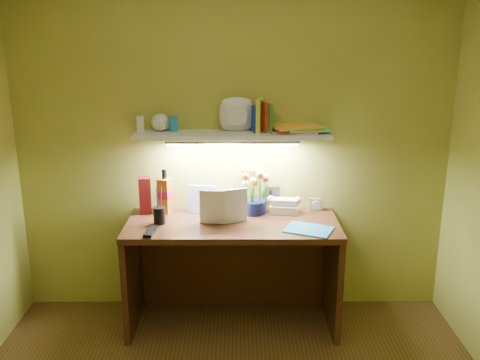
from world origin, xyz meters
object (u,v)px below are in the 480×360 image
Objects in this scene: desk_clock at (316,204)px; whisky_bottle at (165,191)px; telephone at (284,204)px; flower_bouquet at (253,191)px; desk at (233,274)px.

whisky_bottle is (-1.05, -0.04, 0.11)m from desk_clock.
whisky_bottle is (-0.82, 0.00, 0.10)m from telephone.
telephone is (0.21, 0.01, -0.10)m from flower_bouquet.
whisky_bottle is at bearing -175.62° from desk_clock.
flower_bouquet is at bearing -171.27° from telephone.
flower_bouquet reaches higher than desk_clock.
telephone is 2.24× the size of desk_clock.
telephone is (0.35, 0.19, 0.43)m from desk.
desk is 0.75m from desk_clock.
whisky_bottle is (-0.47, 0.20, 0.53)m from desk.
flower_bouquet is at bearing 52.72° from desk.
telephone is 0.83m from whisky_bottle.
desk_clock is at bearing 2.27° from whisky_bottle.
flower_bouquet is 0.46m from desk_clock.
flower_bouquet is at bearing -171.10° from desk_clock.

